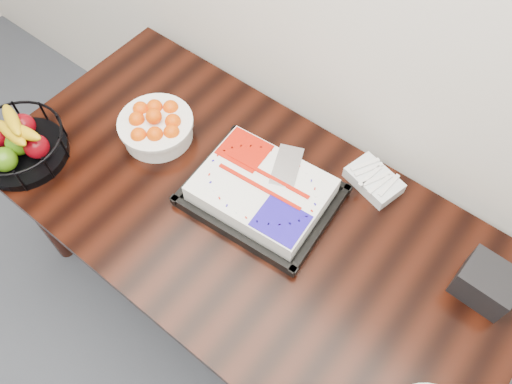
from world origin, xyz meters
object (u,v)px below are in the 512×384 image
Objects in this scene: fruit_basket at (18,143)px; table at (247,224)px; tangerine_bowl at (155,123)px; napkin_box at (487,283)px; cake_tray at (262,192)px.

table is at bearing 21.97° from fruit_basket.
tangerine_bowl is at bearing 49.21° from fruit_basket.
fruit_basket reaches higher than napkin_box.
table is at bearing -98.38° from cake_tray.
fruit_basket is at bearing -160.47° from napkin_box.
fruit_basket is (-0.76, -0.37, 0.03)m from cake_tray.
tangerine_bowl is 1.70× the size of napkin_box.
napkin_box reaches higher than table.
cake_tray is 1.87× the size of tangerine_bowl.
tangerine_bowl is (-0.45, 0.05, 0.16)m from table.
table is 0.48m from tangerine_bowl.
cake_tray is 0.73m from napkin_box.
fruit_basket is at bearing -130.79° from tangerine_bowl.
table is 6.76× the size of tangerine_bowl.
table is at bearing -163.11° from napkin_box.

